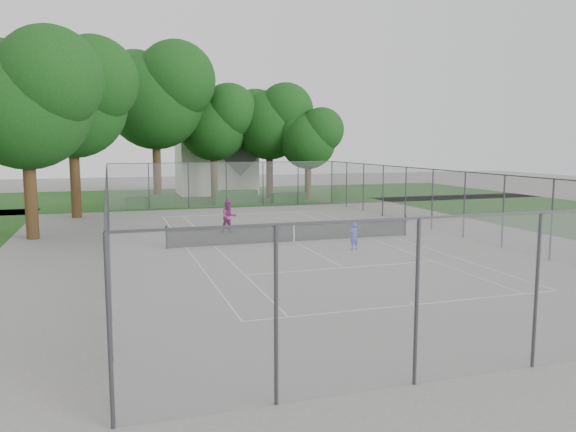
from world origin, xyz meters
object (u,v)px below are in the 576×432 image
object	(u,v)px
house	(216,156)
woman_player	(229,217)
tennis_net	(294,232)
girl_player	(354,236)

from	to	relation	value
house	woman_player	world-z (taller)	house
tennis_net	girl_player	bearing A→B (deg)	-56.07
woman_player	girl_player	bearing A→B (deg)	-62.23
house	girl_player	distance (m)	31.68
tennis_net	woman_player	xyz separation A→B (m)	(-2.61, 3.69, 0.41)
girl_player	woman_player	world-z (taller)	woman_player
tennis_net	girl_player	xyz separation A→B (m)	(1.99, -2.96, 0.15)
house	woman_player	distance (m)	25.34
tennis_net	girl_player	size ratio (longest dim) A/B	9.81
girl_player	woman_player	xyz separation A→B (m)	(-4.60, 6.65, 0.27)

